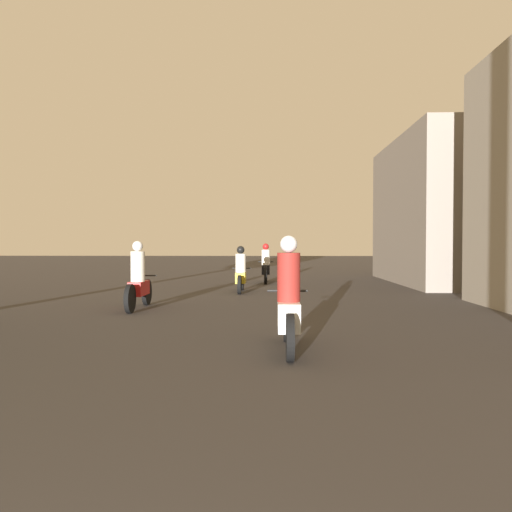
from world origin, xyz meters
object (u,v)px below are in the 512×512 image
object	(u,v)px
motorcycle_white	(288,305)
motorcycle_yellow	(241,273)
motorcycle_black	(266,267)
motorcycle_red	(139,282)
building_right_far	(467,211)

from	to	relation	value
motorcycle_white	motorcycle_yellow	world-z (taller)	motorcycle_white
motorcycle_yellow	motorcycle_black	xyz separation A→B (m)	(0.73, 3.64, 0.02)
motorcycle_white	motorcycle_black	world-z (taller)	motorcycle_white
motorcycle_yellow	motorcycle_red	bearing A→B (deg)	-113.60
motorcycle_red	motorcycle_yellow	xyz separation A→B (m)	(2.10, 4.05, -0.04)
motorcycle_white	motorcycle_black	size ratio (longest dim) A/B	0.95
motorcycle_red	motorcycle_black	bearing A→B (deg)	69.67
motorcycle_yellow	motorcycle_white	bearing A→B (deg)	-78.11
motorcycle_red	motorcycle_black	xyz separation A→B (m)	(2.83, 7.69, -0.02)
motorcycle_white	motorcycle_yellow	xyz separation A→B (m)	(-1.19, 8.40, -0.06)
motorcycle_white	building_right_far	size ratio (longest dim) A/B	0.24
motorcycle_yellow	building_right_far	distance (m)	9.49
motorcycle_white	motorcycle_red	world-z (taller)	motorcycle_white
motorcycle_yellow	building_right_far	world-z (taller)	building_right_far
motorcycle_red	motorcycle_black	world-z (taller)	motorcycle_red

